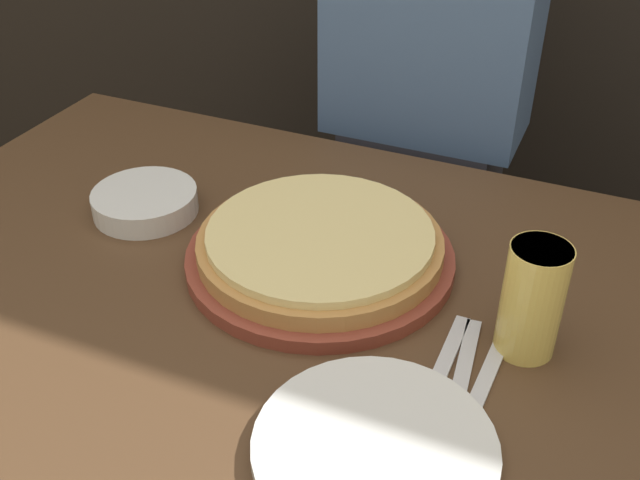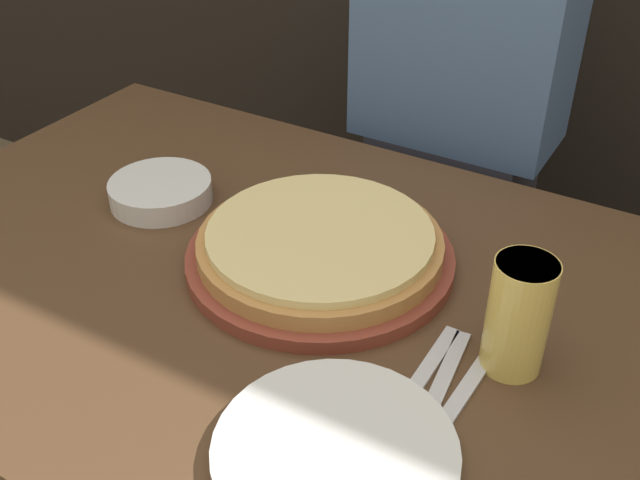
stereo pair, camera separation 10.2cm
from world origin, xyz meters
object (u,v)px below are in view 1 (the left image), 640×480
object	(u,v)px
dinner_plate	(375,448)
fork	(440,373)
spoon	(483,385)
pizza_on_board	(320,248)
dinner_knife	(461,379)
diner_person	(423,143)
beer_glass	(533,294)
side_bowl	(145,202)

from	to	relation	value
dinner_plate	fork	xyz separation A→B (m)	(0.03, 0.14, -0.01)
dinner_plate	spoon	world-z (taller)	dinner_plate
pizza_on_board	fork	xyz separation A→B (m)	(0.21, -0.14, -0.02)
dinner_knife	fork	bearing A→B (deg)	180.00
dinner_knife	spoon	world-z (taller)	same
dinner_knife	diner_person	xyz separation A→B (m)	(-0.24, 0.66, -0.06)
fork	spoon	size ratio (longest dim) A/B	1.17
beer_glass	dinner_knife	distance (m)	0.13
spoon	beer_glass	bearing A→B (deg)	72.10
beer_glass	diner_person	size ratio (longest dim) A/B	0.11
dinner_knife	spoon	xyz separation A→B (m)	(0.02, 0.00, 0.00)
side_bowl	fork	distance (m)	0.54
spoon	diner_person	world-z (taller)	diner_person
dinner_plate	beer_glass	bearing A→B (deg)	64.50
fork	diner_person	world-z (taller)	diner_person
beer_glass	fork	bearing A→B (deg)	-131.70
pizza_on_board	beer_glass	size ratio (longest dim) A/B	2.56
side_bowl	diner_person	size ratio (longest dim) A/B	0.12
side_bowl	dinner_knife	bearing A→B (deg)	-16.56
fork	dinner_knife	xyz separation A→B (m)	(0.02, 0.00, 0.00)
pizza_on_board	side_bowl	distance (m)	0.30
fork	dinner_knife	bearing A→B (deg)	0.00
dinner_plate	side_bowl	world-z (taller)	side_bowl
side_bowl	diner_person	world-z (taller)	diner_person
spoon	diner_person	bearing A→B (deg)	112.17
spoon	dinner_knife	bearing A→B (deg)	180.00
dinner_knife	beer_glass	bearing A→B (deg)	58.74
dinner_plate	dinner_knife	xyz separation A→B (m)	(0.05, 0.14, -0.01)
pizza_on_board	dinner_knife	bearing A→B (deg)	-30.92
beer_glass	dinner_plate	xyz separation A→B (m)	(-0.11, -0.23, -0.07)
spoon	pizza_on_board	bearing A→B (deg)	151.52
side_bowl	pizza_on_board	bearing A→B (deg)	-3.27
dinner_plate	dinner_knife	size ratio (longest dim) A/B	1.20
beer_glass	dinner_knife	size ratio (longest dim) A/B	0.69
side_bowl	diner_person	xyz separation A→B (m)	(0.30, 0.50, -0.07)
beer_glass	pizza_on_board	bearing A→B (deg)	169.26
dinner_plate	diner_person	distance (m)	0.82
dinner_plate	side_bowl	bearing A→B (deg)	148.32
spoon	diner_person	distance (m)	0.72
diner_person	dinner_knife	bearing A→B (deg)	-69.71
beer_glass	spoon	size ratio (longest dim) A/B	0.81
pizza_on_board	diner_person	bearing A→B (deg)	90.50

